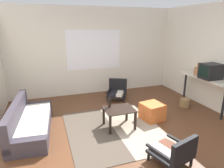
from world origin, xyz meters
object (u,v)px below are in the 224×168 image
ottoman_orange (152,112)px  crt_television (211,71)px  console_shelf (204,81)px  wicker_basket (185,103)px  coffee_table (119,112)px  armchair_by_window (117,91)px  couch (29,122)px  armchair_striped_foreground (174,152)px  clay_vase (198,71)px  glass_bottle (110,102)px

ottoman_orange → crt_television: (1.56, -0.04, 0.86)m
console_shelf → wicker_basket: (-0.33, 0.24, -0.65)m
console_shelf → coffee_table: bearing=-174.4°
armchair_by_window → couch: bearing=-153.8°
armchair_by_window → armchair_striped_foreground: bearing=-93.5°
coffee_table → wicker_basket: (2.11, 0.48, -0.23)m
clay_vase → ottoman_orange: bearing=-166.4°
couch → clay_vase: bearing=0.2°
crt_television → wicker_basket: crt_television is taller
crt_television → ottoman_orange: bearing=178.6°
couch → armchair_striped_foreground: 2.91m
console_shelf → wicker_basket: bearing=143.7°
coffee_table → armchair_striped_foreground: (0.38, -1.43, -0.11)m
clay_vase → glass_bottle: 2.65m
console_shelf → clay_vase: bearing=90.0°
armchair_striped_foreground → clay_vase: size_ratio=2.11×
coffee_table → crt_television: size_ratio=1.40×
coffee_table → console_shelf: size_ratio=0.43×
armchair_striped_foreground → clay_vase: clay_vase is taller
armchair_by_window → console_shelf: (1.87, -1.40, 0.50)m
armchair_by_window → crt_television: crt_television is taller
console_shelf → clay_vase: size_ratio=4.52×
couch → armchair_by_window: couch is taller
armchair_by_window → wicker_basket: (1.54, -1.16, -0.14)m
clay_vase → couch: bearing=-179.8°
coffee_table → glass_bottle: glass_bottle is taller
armchair_striped_foreground → console_shelf: console_shelf is taller
couch → coffee_table: couch is taller
coffee_table → ottoman_orange: (0.87, 0.09, -0.15)m
armchair_by_window → glass_bottle: glass_bottle is taller
armchair_striped_foreground → wicker_basket: (1.73, 1.91, -0.13)m
crt_television → wicker_basket: bearing=127.4°
armchair_by_window → glass_bottle: 1.68m
console_shelf → crt_television: 0.35m
armchair_by_window → clay_vase: (1.87, -1.17, 0.73)m
crt_television → wicker_basket: 1.08m
coffee_table → console_shelf: 2.48m
glass_bottle → console_shelf: bearing=1.8°
coffee_table → clay_vase: 2.56m
couch → console_shelf: (4.27, -0.21, 0.56)m
crt_television → glass_bottle: (-2.59, 0.10, -0.52)m
armchair_by_window → console_shelf: bearing=-36.9°
armchair_striped_foreground → wicker_basket: 2.58m
clay_vase → glass_bottle: bearing=-173.1°
glass_bottle → armchair_by_window: bearing=63.7°
console_shelf → couch: bearing=177.1°
ottoman_orange → armchair_by_window: bearing=101.2°
couch → armchair_striped_foreground: couch is taller
coffee_table → armchair_striped_foreground: bearing=-75.1°
crt_television → glass_bottle: size_ratio=1.70×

